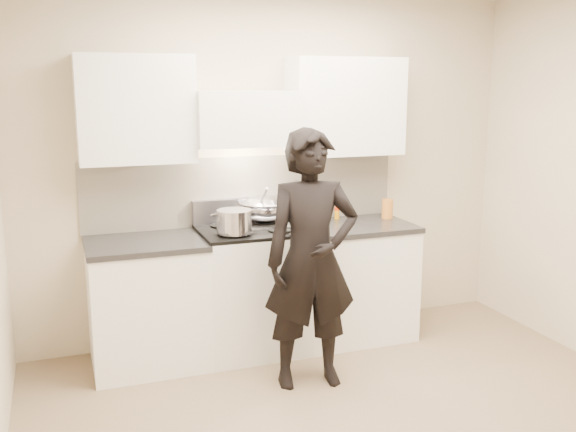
{
  "coord_description": "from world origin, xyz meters",
  "views": [
    {
      "loc": [
        -1.63,
        -3.03,
        2.0
      ],
      "look_at": [
        -0.14,
        1.05,
        1.1
      ],
      "focal_mm": 40.0,
      "sensor_mm": 36.0,
      "label": 1
    }
  ],
  "objects_px": {
    "stove": "(252,289)",
    "wok": "(263,208)",
    "counter_right": "(351,280)",
    "utensil_crock": "(300,209)",
    "person": "(311,260)"
  },
  "relations": [
    {
      "from": "stove",
      "to": "utensil_crock",
      "type": "relative_size",
      "value": 2.9
    },
    {
      "from": "stove",
      "to": "person",
      "type": "bearing_deg",
      "value": -72.71
    },
    {
      "from": "stove",
      "to": "wok",
      "type": "relative_size",
      "value": 1.98
    },
    {
      "from": "counter_right",
      "to": "utensil_crock",
      "type": "xyz_separation_m",
      "value": [
        -0.35,
        0.24,
        0.56
      ]
    },
    {
      "from": "stove",
      "to": "counter_right",
      "type": "relative_size",
      "value": 1.04
    },
    {
      "from": "person",
      "to": "counter_right",
      "type": "bearing_deg",
      "value": 54.56
    },
    {
      "from": "counter_right",
      "to": "wok",
      "type": "relative_size",
      "value": 1.9
    },
    {
      "from": "utensil_crock",
      "to": "person",
      "type": "distance_m",
      "value": 0.96
    },
    {
      "from": "utensil_crock",
      "to": "person",
      "type": "xyz_separation_m",
      "value": [
        -0.27,
        -0.91,
        -0.16
      ]
    },
    {
      "from": "wok",
      "to": "utensil_crock",
      "type": "bearing_deg",
      "value": 15.28
    },
    {
      "from": "counter_right",
      "to": "utensil_crock",
      "type": "relative_size",
      "value": 2.78
    },
    {
      "from": "wok",
      "to": "utensil_crock",
      "type": "xyz_separation_m",
      "value": [
        0.33,
        0.09,
        -0.04
      ]
    },
    {
      "from": "wok",
      "to": "utensil_crock",
      "type": "height_order",
      "value": "wok"
    },
    {
      "from": "counter_right",
      "to": "person",
      "type": "xyz_separation_m",
      "value": [
        -0.62,
        -0.68,
        0.4
      ]
    },
    {
      "from": "utensil_crock",
      "to": "person",
      "type": "height_order",
      "value": "person"
    }
  ]
}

